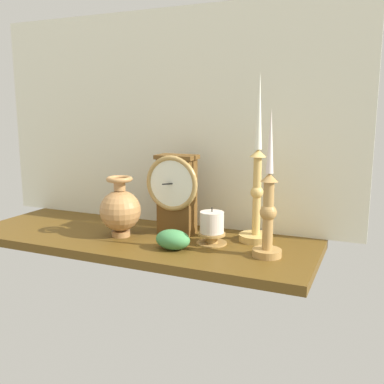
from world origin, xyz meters
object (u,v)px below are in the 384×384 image
object	(u,v)px
mantel_clock	(176,192)
candlestick_tall_center	(268,211)
brass_vase_bulbous	(120,209)
pillar_candle_front	(212,228)
candlestick_tall_left	(257,192)

from	to	relation	value
mantel_clock	candlestick_tall_center	world-z (taller)	candlestick_tall_center
candlestick_tall_center	brass_vase_bulbous	bearing A→B (deg)	179.08
candlestick_tall_center	pillar_candle_front	world-z (taller)	candlestick_tall_center
pillar_candle_front	mantel_clock	bearing A→B (deg)	159.11
candlestick_tall_left	pillar_candle_front	xyz separation A→B (cm)	(-10.04, -7.47, -9.09)
brass_vase_bulbous	candlestick_tall_left	bearing A→B (deg)	16.82
mantel_clock	candlestick_tall_center	xyz separation A→B (cm)	(29.06, -9.16, -0.96)
brass_vase_bulbous	candlestick_tall_center	bearing A→B (deg)	-0.92
mantel_clock	pillar_candle_front	bearing A→B (deg)	-20.89
mantel_clock	candlestick_tall_left	bearing A→B (deg)	6.22
mantel_clock	pillar_candle_front	xyz separation A→B (cm)	(12.99, -4.96, -7.97)
mantel_clock	pillar_candle_front	size ratio (longest dim) A/B	2.31
brass_vase_bulbous	pillar_candle_front	distance (cm)	26.73
mantel_clock	candlestick_tall_center	bearing A→B (deg)	-17.49
candlestick_tall_left	brass_vase_bulbous	size ratio (longest dim) A/B	2.65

